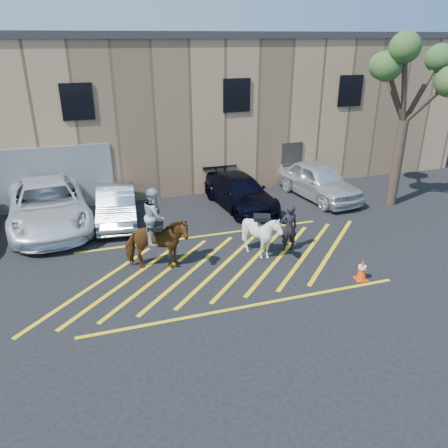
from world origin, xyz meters
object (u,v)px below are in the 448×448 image
object	(u,v)px
tree	(411,73)
mounted_bay	(156,238)
car_blue_suv	(240,192)
handler	(289,228)
car_white_pickup	(48,205)
traffic_cone	(362,269)
saddled_white	(261,235)
car_silver_sedan	(117,205)
car_white_suv	(319,181)

from	to	relation	value
tree	mounted_bay	bearing A→B (deg)	-166.11
car_blue_suv	handler	xyz separation A→B (m)	(0.18, -4.60, 0.16)
car_white_pickup	car_blue_suv	bearing A→B (deg)	-7.95
tree	traffic_cone	bearing A→B (deg)	-133.84
saddled_white	handler	bearing A→B (deg)	8.57
handler	saddled_white	bearing A→B (deg)	11.50
car_white_pickup	car_silver_sedan	distance (m)	2.67
car_silver_sedan	saddled_white	distance (m)	6.55
saddled_white	traffic_cone	size ratio (longest dim) A/B	2.54
car_white_pickup	tree	xyz separation A→B (m)	(14.75, -2.15, 4.80)
car_white_pickup	mounted_bay	bearing A→B (deg)	-59.58
car_white_suv	mounted_bay	size ratio (longest dim) A/B	1.74
car_silver_sedan	mounted_bay	xyz separation A→B (m)	(0.89, -4.55, 0.41)
car_silver_sedan	traffic_cone	size ratio (longest dim) A/B	5.96
car_silver_sedan	traffic_cone	bearing A→B (deg)	-41.49
saddled_white	traffic_cone	distance (m)	3.47
car_silver_sedan	car_white_suv	world-z (taller)	car_white_suv
saddled_white	tree	distance (m)	9.56
car_white_suv	tree	distance (m)	5.88
car_silver_sedan	tree	distance (m)	13.22
car_white_pickup	traffic_cone	bearing A→B (deg)	-43.83
car_silver_sedan	saddled_white	size ratio (longest dim) A/B	2.35
car_white_pickup	mounted_bay	world-z (taller)	mounted_bay
car_blue_suv	car_white_pickup	bearing A→B (deg)	170.54
mounted_bay	traffic_cone	distance (m)	6.60
car_white_pickup	car_silver_sedan	bearing A→B (deg)	-13.16
car_white_pickup	traffic_cone	world-z (taller)	car_white_pickup
traffic_cone	tree	xyz separation A→B (m)	(5.24, 5.46, 5.33)
traffic_cone	saddled_white	bearing A→B (deg)	134.64
car_silver_sedan	mounted_bay	bearing A→B (deg)	-73.96
car_white_suv	mounted_bay	world-z (taller)	mounted_bay
car_blue_suv	saddled_white	size ratio (longest dim) A/B	2.62
car_blue_suv	car_silver_sedan	bearing A→B (deg)	173.10
car_white_pickup	mounted_bay	xyz separation A→B (m)	(3.52, -4.92, 0.23)
car_blue_suv	handler	distance (m)	4.61
saddled_white	tree	bearing A→B (deg)	21.50
saddled_white	traffic_cone	xyz separation A→B (m)	(2.42, -2.45, -0.46)
traffic_cone	tree	distance (m)	9.26
car_white_pickup	traffic_cone	distance (m)	12.19
car_silver_sedan	car_blue_suv	distance (m)	5.39
traffic_cone	car_white_pickup	bearing A→B (deg)	141.33
handler	mounted_bay	distance (m)	4.69
car_silver_sedan	tree	size ratio (longest dim) A/B	0.60
car_white_suv	car_white_pickup	bearing A→B (deg)	170.54
car_silver_sedan	handler	world-z (taller)	handler
saddled_white	traffic_cone	bearing A→B (deg)	-45.36
car_white_suv	saddled_white	world-z (taller)	car_white_suv
car_silver_sedan	mounted_bay	distance (m)	4.66
car_blue_suv	mounted_bay	xyz separation A→B (m)	(-4.50, -4.53, 0.42)
car_white_suv	traffic_cone	world-z (taller)	car_white_suv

